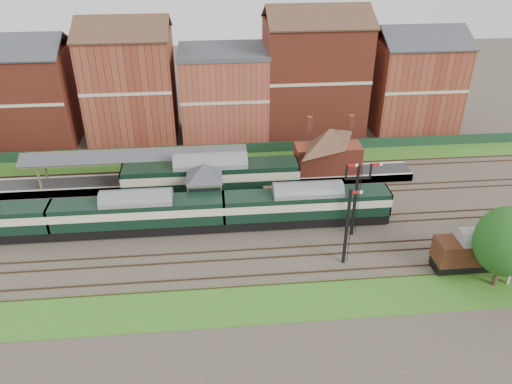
{
  "coord_description": "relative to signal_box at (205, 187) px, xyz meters",
  "views": [
    {
      "loc": [
        -1.91,
        -44.08,
        29.73
      ],
      "look_at": [
        2.46,
        2.0,
        3.0
      ],
      "focal_mm": 35.0,
      "sensor_mm": 36.0,
      "label": 1
    }
  ],
  "objects": [
    {
      "name": "fence",
      "position": [
        3.0,
        14.75,
        -2.44
      ],
      "size": [
        90.0,
        0.12,
        1.5
      ],
      "primitive_type": "cube",
      "color": "#193823",
      "rests_on": "ground"
    },
    {
      "name": "dmu_train",
      "position": [
        -6.84,
        -3.25,
        -0.83
      ],
      "size": [
        52.49,
        2.76,
        4.03
      ],
      "color": "black",
      "rests_on": "ground"
    },
    {
      "name": "platform_railcar",
      "position": [
        0.73,
        3.25,
        -0.51
      ],
      "size": [
        20.03,
        3.15,
        4.61
      ],
      "color": "black",
      "rests_on": "ground"
    },
    {
      "name": "tree_far",
      "position": [
        25.69,
        -14.8,
        1.62
      ],
      "size": [
        5.45,
        5.45,
        7.96
      ],
      "color": "#382619",
      "rests_on": "ground"
    },
    {
      "name": "town_backdrop",
      "position": [
        2.82,
        21.75,
        3.81
      ],
      "size": [
        69.0,
        10.0,
        16.0
      ],
      "color": "maroon",
      "rests_on": "ground"
    },
    {
      "name": "station_building",
      "position": [
        15.0,
        6.5,
        0.76
      ],
      "size": [
        8.1,
        8.1,
        5.9
      ],
      "color": "maroon",
      "rests_on": "platform"
    },
    {
      "name": "signal_box",
      "position": [
        0.0,
        0.0,
        0.0
      ],
      "size": [
        5.4,
        5.4,
        6.0
      ],
      "color": "#5F6A4B",
      "rests_on": "ground"
    },
    {
      "name": "semaphore_bracket",
      "position": [
        15.04,
        -5.75,
        1.44
      ],
      "size": [
        3.6,
        0.25,
        8.18
      ],
      "color": "black",
      "rests_on": "ground"
    },
    {
      "name": "grass_back",
      "position": [
        3.0,
        12.75,
        -3.16
      ],
      "size": [
        90.0,
        4.5,
        0.06
      ],
      "primitive_type": "cube",
      "color": "#2D6619",
      "rests_on": "ground"
    },
    {
      "name": "goods_van_a",
      "position": [
        23.86,
        -12.25,
        -1.24
      ],
      "size": [
        5.62,
        2.44,
        3.41
      ],
      "color": "black",
      "rests_on": "ground"
    },
    {
      "name": "grass_front",
      "position": [
        3.0,
        -15.25,
        -3.16
      ],
      "size": [
        90.0,
        5.0,
        0.06
      ],
      "primitive_type": "cube",
      "color": "#2D6619",
      "rests_on": "ground"
    },
    {
      "name": "semaphore_siding",
      "position": [
        13.02,
        -10.25,
        0.96
      ],
      "size": [
        1.23,
        0.25,
        8.0
      ],
      "color": "black",
      "rests_on": "ground"
    },
    {
      "name": "platform",
      "position": [
        -2.0,
        6.5,
        -2.69
      ],
      "size": [
        55.0,
        3.4,
        1.0
      ],
      "primitive_type": "cube",
      "color": "#2D2D2D",
      "rests_on": "ground"
    },
    {
      "name": "canopy",
      "position": [
        -8.0,
        6.5,
        1.39
      ],
      "size": [
        26.0,
        3.89,
        4.08
      ],
      "color": "brown",
      "rests_on": "platform"
    },
    {
      "name": "brick_hut",
      "position": [
        8.0,
        0.0,
        -2.0
      ],
      "size": [
        3.2,
        2.64,
        2.94
      ],
      "color": "maroon",
      "rests_on": "ground"
    },
    {
      "name": "ground",
      "position": [
        3.0,
        -3.25,
        -3.19
      ],
      "size": [
        160.0,
        160.0,
        0.0
      ],
      "primitive_type": "plane",
      "color": "#473D33",
      "rests_on": "ground"
    }
  ]
}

